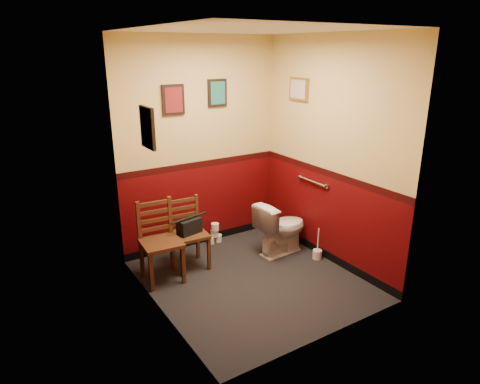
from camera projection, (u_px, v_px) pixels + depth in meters
name	position (u px, v px, depth m)	size (l,w,h in m)	color
floor	(252.00, 280.00, 4.91)	(2.20, 2.40, 0.00)	black
ceiling	(254.00, 29.00, 4.05)	(2.20, 2.40, 0.00)	silver
wall_back	(200.00, 146.00, 5.44)	(2.20, 2.70, 0.00)	#4A0507
wall_front	(334.00, 199.00, 3.52)	(2.20, 2.70, 0.00)	#4A0507
wall_left	(153.00, 184.00, 3.92)	(2.40, 2.70, 0.00)	#4A0507
wall_right	(330.00, 154.00, 5.03)	(2.40, 2.70, 0.00)	#4A0507
grab_bar	(312.00, 181.00, 5.35)	(0.05, 0.56, 0.06)	silver
framed_print_back_a	(173.00, 100.00, 5.06)	(0.28, 0.04, 0.36)	black
framed_print_back_b	(217.00, 93.00, 5.34)	(0.26, 0.04, 0.34)	black
framed_print_left	(148.00, 128.00, 3.85)	(0.04, 0.30, 0.38)	black
framed_print_right	(299.00, 89.00, 5.28)	(0.04, 0.34, 0.28)	olive
toilet	(281.00, 228.00, 5.48)	(0.39, 0.70, 0.68)	white
toilet_brush	(317.00, 254.00, 5.40)	(0.12, 0.12, 0.41)	silver
chair_left	(160.00, 241.00, 4.82)	(0.46, 0.46, 0.92)	#58321A
chair_right	(189.00, 233.00, 5.12)	(0.42, 0.42, 0.85)	#58321A
handbag	(189.00, 226.00, 5.05)	(0.31, 0.20, 0.21)	black
tp_stack	(214.00, 234.00, 5.83)	(0.22, 0.13, 0.29)	silver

